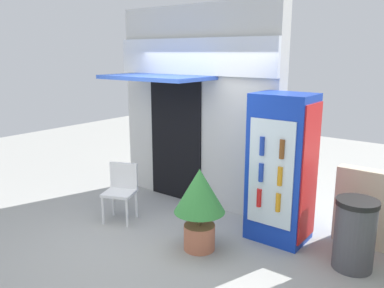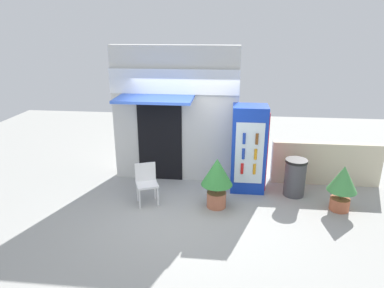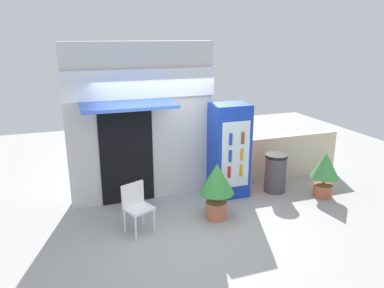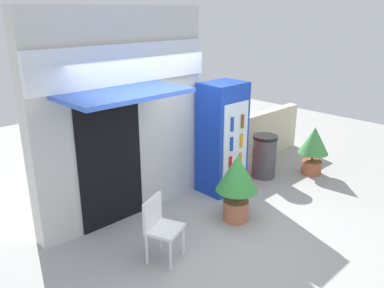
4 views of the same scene
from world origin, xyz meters
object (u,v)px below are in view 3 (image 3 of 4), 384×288
potted_plant_near_shop (217,184)px  trash_bin (275,173)px  drink_cooler (230,151)px  plastic_chair (136,204)px  potted_plant_curbside (325,170)px

potted_plant_near_shop → trash_bin: bearing=22.9°
potted_plant_near_shop → trash_bin: size_ratio=1.27×
drink_cooler → plastic_chair: size_ratio=2.30×
drink_cooler → potted_plant_near_shop: 1.17m
drink_cooler → trash_bin: size_ratio=2.33×
drink_cooler → trash_bin: drink_cooler is taller
potted_plant_curbside → trash_bin: (-0.83, 0.58, -0.17)m
drink_cooler → trash_bin: 1.19m
potted_plant_near_shop → potted_plant_curbside: potted_plant_near_shop is taller
trash_bin → potted_plant_near_shop: bearing=-157.1°
plastic_chair → potted_plant_near_shop: (1.50, -0.05, 0.17)m
drink_cooler → plastic_chair: bearing=-158.4°
plastic_chair → trash_bin: (3.21, 0.67, -0.08)m
potted_plant_curbside → trash_bin: size_ratio=1.14×
plastic_chair → potted_plant_near_shop: potted_plant_near_shop is taller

